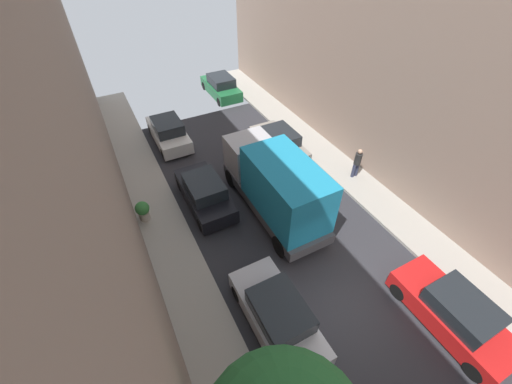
{
  "coord_description": "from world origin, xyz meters",
  "views": [
    {
      "loc": [
        -5.72,
        -3.69,
        11.1
      ],
      "look_at": [
        -0.35,
        6.55,
        0.5
      ],
      "focal_mm": 22.2,
      "sensor_mm": 36.0,
      "label": 1
    }
  ],
  "objects_px": {
    "parked_car_left_3": "(278,315)",
    "parked_car_left_4": "(205,193)",
    "parked_car_right_2": "(279,143)",
    "potted_plant_3": "(143,210)",
    "parked_car_left_5": "(169,132)",
    "delivery_truck": "(276,185)",
    "parked_car_right_1": "(454,313)",
    "pedestrian": "(357,162)",
    "parked_car_right_3": "(221,87)"
  },
  "relations": [
    {
      "from": "parked_car_left_5",
      "to": "parked_car_right_3",
      "type": "bearing_deg",
      "value": 39.85
    },
    {
      "from": "parked_car_right_3",
      "to": "parked_car_right_2",
      "type": "bearing_deg",
      "value": -90.0
    },
    {
      "from": "parked_car_left_5",
      "to": "delivery_truck",
      "type": "height_order",
      "value": "delivery_truck"
    },
    {
      "from": "parked_car_left_5",
      "to": "delivery_truck",
      "type": "bearing_deg",
      "value": -71.97
    },
    {
      "from": "parked_car_left_5",
      "to": "potted_plant_3",
      "type": "bearing_deg",
      "value": -116.12
    },
    {
      "from": "parked_car_left_5",
      "to": "parked_car_right_1",
      "type": "distance_m",
      "value": 16.77
    },
    {
      "from": "parked_car_right_3",
      "to": "pedestrian",
      "type": "relative_size",
      "value": 2.44
    },
    {
      "from": "parked_car_right_3",
      "to": "delivery_truck",
      "type": "relative_size",
      "value": 0.64
    },
    {
      "from": "parked_car_right_2",
      "to": "pedestrian",
      "type": "xyz_separation_m",
      "value": [
        2.43,
        -3.89,
        0.35
      ]
    },
    {
      "from": "parked_car_left_3",
      "to": "parked_car_left_5",
      "type": "height_order",
      "value": "same"
    },
    {
      "from": "parked_car_left_5",
      "to": "parked_car_right_3",
      "type": "distance_m",
      "value": 7.03
    },
    {
      "from": "parked_car_left_4",
      "to": "parked_car_right_2",
      "type": "xyz_separation_m",
      "value": [
        5.4,
        2.04,
        0.0
      ]
    },
    {
      "from": "parked_car_right_1",
      "to": "delivery_truck",
      "type": "height_order",
      "value": "delivery_truck"
    },
    {
      "from": "parked_car_right_1",
      "to": "delivery_truck",
      "type": "relative_size",
      "value": 0.64
    },
    {
      "from": "parked_car_left_3",
      "to": "parked_car_right_2",
      "type": "relative_size",
      "value": 1.0
    },
    {
      "from": "parked_car_left_4",
      "to": "pedestrian",
      "type": "distance_m",
      "value": 8.05
    },
    {
      "from": "delivery_truck",
      "to": "potted_plant_3",
      "type": "distance_m",
      "value": 6.18
    },
    {
      "from": "parked_car_right_3",
      "to": "delivery_truck",
      "type": "distance_m",
      "value": 13.12
    },
    {
      "from": "parked_car_left_5",
      "to": "parked_car_right_3",
      "type": "height_order",
      "value": "same"
    },
    {
      "from": "parked_car_left_5",
      "to": "parked_car_right_1",
      "type": "relative_size",
      "value": 1.0
    },
    {
      "from": "parked_car_left_5",
      "to": "potted_plant_3",
      "type": "relative_size",
      "value": 4.16
    },
    {
      "from": "parked_car_left_5",
      "to": "potted_plant_3",
      "type": "xyz_separation_m",
      "value": [
        -2.93,
        -5.97,
        -0.01
      ]
    },
    {
      "from": "parked_car_right_2",
      "to": "potted_plant_3",
      "type": "bearing_deg",
      "value": -167.69
    },
    {
      "from": "delivery_truck",
      "to": "pedestrian",
      "type": "relative_size",
      "value": 3.84
    },
    {
      "from": "parked_car_left_3",
      "to": "parked_car_right_3",
      "type": "xyz_separation_m",
      "value": [
        5.4,
        17.65,
        0.0
      ]
    },
    {
      "from": "parked_car_right_3",
      "to": "pedestrian",
      "type": "bearing_deg",
      "value": -79.04
    },
    {
      "from": "parked_car_right_2",
      "to": "parked_car_right_3",
      "type": "xyz_separation_m",
      "value": [
        0.0,
        8.66,
        0.0
      ]
    },
    {
      "from": "parked_car_right_2",
      "to": "parked_car_right_3",
      "type": "bearing_deg",
      "value": 90.0
    },
    {
      "from": "pedestrian",
      "to": "parked_car_left_3",
      "type": "bearing_deg",
      "value": -146.91
    },
    {
      "from": "delivery_truck",
      "to": "potted_plant_3",
      "type": "height_order",
      "value": "delivery_truck"
    },
    {
      "from": "parked_car_right_2",
      "to": "delivery_truck",
      "type": "height_order",
      "value": "delivery_truck"
    },
    {
      "from": "parked_car_right_3",
      "to": "parked_car_right_1",
      "type": "bearing_deg",
      "value": -90.0
    },
    {
      "from": "parked_car_left_3",
      "to": "parked_car_left_5",
      "type": "xyz_separation_m",
      "value": [
        0.0,
        13.15,
        0.0
      ]
    },
    {
      "from": "parked_car_left_5",
      "to": "parked_car_left_3",
      "type": "bearing_deg",
      "value": -90.0
    },
    {
      "from": "parked_car_left_5",
      "to": "delivery_truck",
      "type": "relative_size",
      "value": 0.64
    },
    {
      "from": "parked_car_left_3",
      "to": "parked_car_left_4",
      "type": "height_order",
      "value": "same"
    },
    {
      "from": "parked_car_left_4",
      "to": "parked_car_right_2",
      "type": "height_order",
      "value": "same"
    },
    {
      "from": "potted_plant_3",
      "to": "parked_car_right_2",
      "type": "bearing_deg",
      "value": 12.31
    },
    {
      "from": "parked_car_left_4",
      "to": "parked_car_right_2",
      "type": "distance_m",
      "value": 5.77
    },
    {
      "from": "parked_car_right_2",
      "to": "pedestrian",
      "type": "distance_m",
      "value": 4.6
    },
    {
      "from": "parked_car_left_3",
      "to": "parked_car_left_4",
      "type": "xyz_separation_m",
      "value": [
        0.0,
        6.95,
        0.0
      ]
    },
    {
      "from": "parked_car_left_3",
      "to": "delivery_truck",
      "type": "relative_size",
      "value": 0.64
    },
    {
      "from": "delivery_truck",
      "to": "potted_plant_3",
      "type": "xyz_separation_m",
      "value": [
        -5.63,
        2.32,
        -1.08
      ]
    },
    {
      "from": "delivery_truck",
      "to": "pedestrian",
      "type": "xyz_separation_m",
      "value": [
        5.13,
        0.25,
        -0.71
      ]
    },
    {
      "from": "parked_car_right_3",
      "to": "parked_car_left_3",
      "type": "bearing_deg",
      "value": -107.01
    },
    {
      "from": "parked_car_left_3",
      "to": "potted_plant_3",
      "type": "distance_m",
      "value": 7.75
    },
    {
      "from": "parked_car_left_3",
      "to": "parked_car_right_1",
      "type": "bearing_deg",
      "value": -26.85
    },
    {
      "from": "delivery_truck",
      "to": "potted_plant_3",
      "type": "bearing_deg",
      "value": 157.58
    },
    {
      "from": "parked_car_left_3",
      "to": "potted_plant_3",
      "type": "xyz_separation_m",
      "value": [
        -2.93,
        7.18,
        -0.01
      ]
    },
    {
      "from": "potted_plant_3",
      "to": "delivery_truck",
      "type": "bearing_deg",
      "value": -22.42
    }
  ]
}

